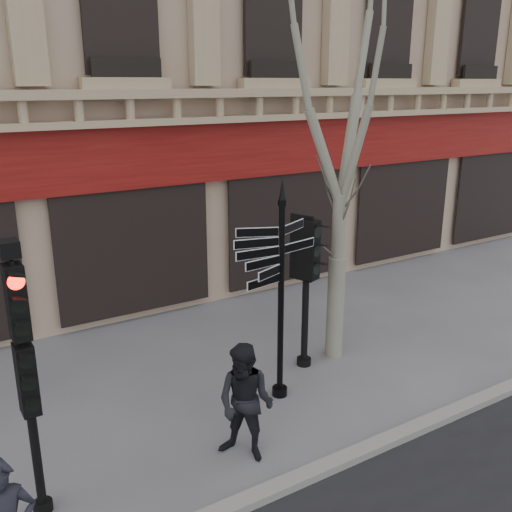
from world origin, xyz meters
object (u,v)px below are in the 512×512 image
Objects in this scene: fingerpost at (282,255)px; traffic_signal_main at (22,350)px; plane_tree at (346,63)px; traffic_signal_secondary at (306,266)px; pedestrian_b at (246,403)px.

traffic_signal_main is at bearing -170.19° from fingerpost.
traffic_signal_secondary is at bearing -179.06° from plane_tree.
traffic_signal_main is 6.69m from plane_tree.
plane_tree is 5.73m from pedestrian_b.
traffic_signal_main reaches higher than pedestrian_b.
plane_tree is 4.47× the size of pedestrian_b.
traffic_signal_secondary is (0.99, 0.66, -0.53)m from fingerpost.
traffic_signal_main is 3.02m from pedestrian_b.
fingerpost is 1.32× the size of traffic_signal_secondary.
plane_tree is (5.72, 1.39, 3.18)m from traffic_signal_main.
plane_tree reaches higher than traffic_signal_main.
fingerpost is 1.31m from traffic_signal_secondary.
traffic_signal_main is 1.24× the size of traffic_signal_secondary.
traffic_signal_secondary is 3.13m from pedestrian_b.
pedestrian_b is (-3.05, -1.80, -4.51)m from plane_tree.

